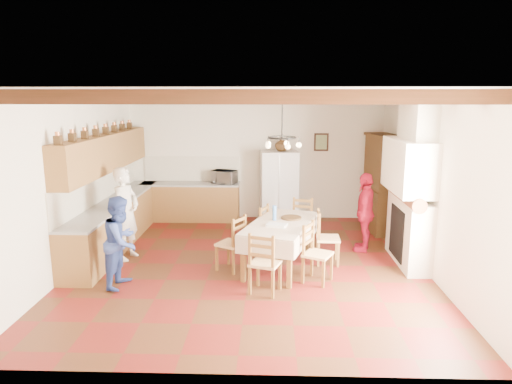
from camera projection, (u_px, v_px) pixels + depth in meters
floor at (250, 265)px, 8.05m from camera, size 6.00×6.50×0.02m
ceiling at (249, 90)px, 7.43m from camera, size 6.00×6.50×0.02m
wall_back at (256, 156)px, 10.93m from camera, size 6.00×0.02×3.00m
wall_front at (234, 241)px, 4.55m from camera, size 6.00×0.02×3.00m
wall_left at (75, 180)px, 7.84m from camera, size 0.02×6.50×3.00m
wall_right at (429, 182)px, 7.65m from camera, size 0.02×6.50×3.00m
ceiling_beams at (249, 97)px, 7.45m from camera, size 6.00×6.30×0.16m
lower_cabinets_left at (117, 224)px, 9.08m from camera, size 0.60×4.30×0.86m
lower_cabinets_back at (191, 202)px, 10.90m from camera, size 2.30×0.60×0.86m
countertop_left at (115, 202)px, 8.98m from camera, size 0.62×4.30×0.04m
countertop_back at (190, 184)px, 10.80m from camera, size 2.34×0.62×0.04m
backsplash_left at (100, 186)px, 8.93m from camera, size 0.03×4.30×0.60m
backsplash_back at (192, 169)px, 11.02m from camera, size 2.30×0.03×0.60m
upper_cabinets at (106, 153)px, 8.79m from camera, size 0.35×4.20×0.70m
fireplace at (407, 186)px, 7.87m from camera, size 0.56×1.60×2.80m
wall_picture at (321, 142)px, 10.78m from camera, size 0.34×0.03×0.42m
refrigerator at (279, 187)px, 10.66m from camera, size 0.91×0.77×1.68m
hutch at (381, 183)px, 9.90m from camera, size 0.60×1.21×2.13m
dining_table at (281, 227)px, 7.80m from camera, size 1.45×2.04×0.80m
chandelier at (282, 138)px, 7.48m from camera, size 0.47×0.47×0.03m
chair_left_near at (231, 243)px, 7.74m from camera, size 0.55×0.56×0.96m
chair_left_far at (256, 230)px, 8.47m from camera, size 0.53×0.54×0.96m
chair_right_near at (318, 253)px, 7.22m from camera, size 0.55×0.56×0.96m
chair_right_far at (328, 237)px, 8.03m from camera, size 0.42×0.44×0.96m
chair_end_near at (265, 262)px, 6.83m from camera, size 0.53×0.52×0.96m
chair_end_far at (301, 223)px, 8.90m from camera, size 0.51×0.50×0.96m
person_man at (126, 213)px, 8.21m from camera, size 0.56×0.71×1.69m
person_woman_blue at (121, 241)px, 7.04m from camera, size 0.63×0.77×1.43m
person_woman_red at (365, 212)px, 8.66m from camera, size 0.62×0.96×1.51m
microwave at (224, 177)px, 10.74m from camera, size 0.64×0.53×0.30m
fridge_vase at (282, 144)px, 10.45m from camera, size 0.38×0.38×0.33m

